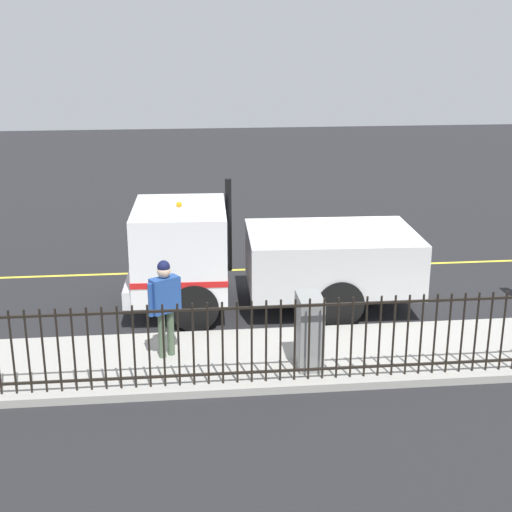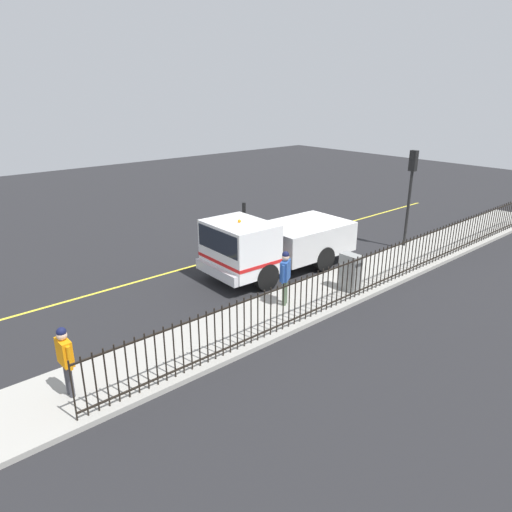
{
  "view_description": "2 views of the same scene",
  "coord_description": "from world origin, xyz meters",
  "px_view_note": "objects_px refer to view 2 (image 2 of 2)",
  "views": [
    {
      "loc": [
        14.35,
        -4.01,
        5.68
      ],
      "look_at": [
        0.54,
        -2.55,
        1.31
      ],
      "focal_mm": 50.36,
      "sensor_mm": 36.0,
      "label": 1
    },
    {
      "loc": [
        12.06,
        -13.81,
        6.57
      ],
      "look_at": [
        0.57,
        -3.82,
        1.1
      ],
      "focal_mm": 32.45,
      "sensor_mm": 36.0,
      "label": 2
    }
  ],
  "objects_px": {
    "pedestrian_distant": "(65,354)",
    "traffic_cone": "(297,234)",
    "work_truck": "(271,242)",
    "traffic_light_near": "(411,179)",
    "utility_cabinet": "(350,272)",
    "worker_standing": "(285,272)"
  },
  "relations": [
    {
      "from": "pedestrian_distant",
      "to": "traffic_cone",
      "type": "xyz_separation_m",
      "value": [
        -4.93,
        12.29,
        -0.88
      ]
    },
    {
      "from": "work_truck",
      "to": "utility_cabinet",
      "type": "xyz_separation_m",
      "value": [
        3.19,
        0.71,
        -0.45
      ]
    },
    {
      "from": "work_truck",
      "to": "utility_cabinet",
      "type": "height_order",
      "value": "work_truck"
    },
    {
      "from": "work_truck",
      "to": "utility_cabinet",
      "type": "distance_m",
      "value": 3.3
    },
    {
      "from": "work_truck",
      "to": "utility_cabinet",
      "type": "bearing_deg",
      "value": -165.44
    },
    {
      "from": "work_truck",
      "to": "worker_standing",
      "type": "bearing_deg",
      "value": 147.89
    },
    {
      "from": "work_truck",
      "to": "traffic_light_near",
      "type": "distance_m",
      "value": 6.87
    },
    {
      "from": "utility_cabinet",
      "to": "traffic_cone",
      "type": "distance_m",
      "value": 6.15
    },
    {
      "from": "work_truck",
      "to": "traffic_cone",
      "type": "xyz_separation_m",
      "value": [
        -2.17,
        3.68,
        -0.93
      ]
    },
    {
      "from": "work_truck",
      "to": "traffic_light_near",
      "type": "relative_size",
      "value": 1.5
    },
    {
      "from": "traffic_cone",
      "to": "traffic_light_near",
      "type": "bearing_deg",
      "value": 34.63
    },
    {
      "from": "pedestrian_distant",
      "to": "traffic_light_near",
      "type": "distance_m",
      "value": 15.15
    },
    {
      "from": "worker_standing",
      "to": "pedestrian_distant",
      "type": "height_order",
      "value": "worker_standing"
    },
    {
      "from": "traffic_light_near",
      "to": "utility_cabinet",
      "type": "bearing_deg",
      "value": 107.73
    },
    {
      "from": "pedestrian_distant",
      "to": "traffic_cone",
      "type": "height_order",
      "value": "pedestrian_distant"
    },
    {
      "from": "pedestrian_distant",
      "to": "utility_cabinet",
      "type": "height_order",
      "value": "pedestrian_distant"
    },
    {
      "from": "worker_standing",
      "to": "pedestrian_distant",
      "type": "bearing_deg",
      "value": 150.19
    },
    {
      "from": "worker_standing",
      "to": "traffic_light_near",
      "type": "distance_m",
      "value": 8.36
    },
    {
      "from": "pedestrian_distant",
      "to": "traffic_cone",
      "type": "relative_size",
      "value": 2.85
    },
    {
      "from": "worker_standing",
      "to": "traffic_cone",
      "type": "height_order",
      "value": "worker_standing"
    },
    {
      "from": "worker_standing",
      "to": "pedestrian_distant",
      "type": "relative_size",
      "value": 1.05
    },
    {
      "from": "worker_standing",
      "to": "traffic_cone",
      "type": "bearing_deg",
      "value": 9.62
    }
  ]
}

